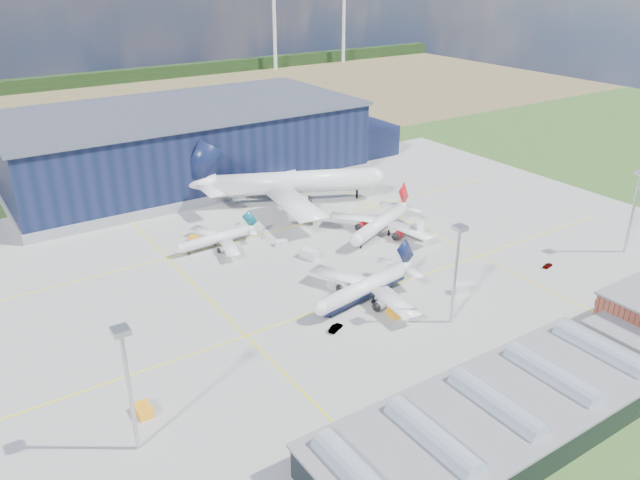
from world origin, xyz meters
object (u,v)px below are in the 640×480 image
at_px(hangar, 190,146).
at_px(gse_tug_b, 394,314).
at_px(light_mast_center, 457,259).
at_px(airstair, 417,232).
at_px(airliner_red, 380,217).
at_px(airliner_widebody, 295,171).
at_px(gse_van_b, 310,254).
at_px(airliner_navy, 363,280).
at_px(gse_cart_a, 332,286).
at_px(light_mast_west, 127,370).
at_px(light_mast_east, 635,199).
at_px(gse_tug_c, 195,239).
at_px(gse_tug_a, 144,410).
at_px(gse_cart_b, 281,243).
at_px(car_b, 336,328).
at_px(airliner_regional, 215,234).
at_px(gse_van_a, 465,288).

relative_size(hangar, gse_tug_b, 44.81).
bearing_deg(light_mast_center, airstair, 57.50).
bearing_deg(airliner_red, hangar, -96.98).
height_order(airliner_widebody, gse_van_b, airliner_widebody).
xyz_separation_m(airliner_navy, gse_cart_a, (-2.21, 9.47, -4.94)).
relative_size(hangar, light_mast_west, 6.30).
relative_size(light_mast_east, gse_tug_b, 7.11).
bearing_deg(gse_tug_c, gse_van_b, -64.49).
relative_size(airliner_red, gse_tug_a, 8.63).
bearing_deg(light_mast_center, gse_tug_c, 112.46).
distance_m(light_mast_east, airliner_widebody, 98.62).
bearing_deg(hangar, airliner_navy, -91.81).
relative_size(gse_cart_b, car_b, 0.83).
bearing_deg(hangar, light_mast_east, -59.95).
bearing_deg(airstair, airliner_regional, 172.62).
height_order(hangar, gse_tug_a, hangar).
relative_size(gse_tug_b, gse_van_b, 0.63).
relative_size(gse_tug_a, gse_cart_a, 1.53).
height_order(gse_cart_a, airstair, airstair).
relative_size(airliner_regional, gse_van_b, 4.96).
relative_size(light_mast_east, gse_van_b, 4.48).
distance_m(airliner_widebody, gse_cart_a, 59.99).
xyz_separation_m(airliner_regional, gse_cart_b, (15.93, -8.68, -3.44)).
distance_m(airliner_regional, gse_cart_a, 39.29).
xyz_separation_m(gse_van_b, gse_cart_b, (-2.10, 11.25, -0.46)).
bearing_deg(gse_tug_a, gse_cart_b, 41.87).
height_order(airliner_red, airliner_widebody, airliner_widebody).
xyz_separation_m(hangar, light_mast_east, (72.19, -124.80, 3.82)).
bearing_deg(light_mast_west, gse_tug_b, 8.22).
relative_size(gse_tug_c, gse_cart_b, 1.03).
relative_size(airliner_regional, gse_tug_c, 7.45).
relative_size(light_mast_west, gse_tug_b, 7.11).
height_order(airliner_navy, gse_van_b, airliner_navy).
bearing_deg(airliner_regional, airliner_red, 154.17).
bearing_deg(gse_tug_b, airstair, 49.71).
distance_m(hangar, light_mast_east, 144.23).
bearing_deg(light_mast_center, gse_van_a, 32.98).
xyz_separation_m(gse_cart_a, gse_van_b, (4.37, 16.73, 0.61)).
xyz_separation_m(hangar, airliner_red, (23.77, -79.03, -5.97)).
bearing_deg(airliner_regional, hangar, -110.33).
bearing_deg(gse_cart_b, airliner_navy, -159.16).
xyz_separation_m(gse_cart_b, car_b, (-12.44, -44.19, -0.06)).
relative_size(gse_cart_a, airstair, 0.49).
height_order(airliner_regional, gse_tug_c, airliner_regional).
bearing_deg(gse_tug_b, gse_cart_a, 110.01).
xyz_separation_m(hangar, gse_van_a, (19.50, -116.81, -10.47)).
relative_size(hangar, gse_van_b, 28.23).
distance_m(light_mast_center, airliner_navy, 23.11).
bearing_deg(car_b, light_mast_west, 78.75).
xyz_separation_m(hangar, car_b, (-15.76, -113.53, -10.96)).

